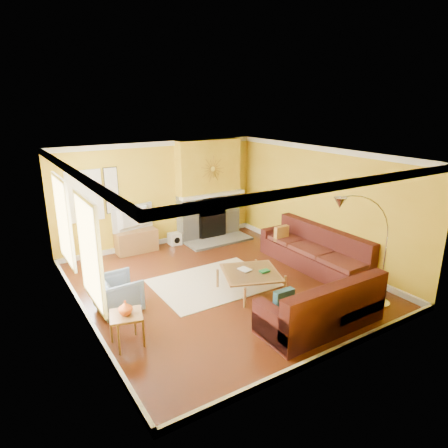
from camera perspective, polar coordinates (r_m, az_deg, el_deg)
floor at (r=8.45m, az=-0.50°, el=-8.70°), size 5.50×6.00×0.02m
ceiling at (r=7.66m, az=-0.55°, el=9.92°), size 5.50×6.00×0.02m
wall_back at (r=10.54m, az=-9.18°, el=4.24°), size 5.50×0.02×2.70m
wall_front at (r=5.77m, az=15.53°, el=-7.35°), size 5.50×0.02×2.70m
wall_left at (r=6.98m, az=-20.20°, el=-3.43°), size 0.02×6.00×2.70m
wall_right at (r=9.63m, az=13.60°, el=2.73°), size 0.02×6.00×2.70m
baseboard at (r=8.42m, az=-0.50°, el=-8.27°), size 5.50×6.00×0.12m
crown_molding at (r=7.67m, az=-0.55°, el=9.40°), size 5.50×6.00×0.12m
window_left_near at (r=8.17m, az=-22.06°, el=0.42°), size 0.06×1.22×1.72m
window_left_far at (r=6.39m, az=-18.79°, el=-3.77°), size 0.06×1.22×1.72m
window_back at (r=9.89m, az=-19.29°, el=3.80°), size 0.82×0.06×1.22m
wall_art at (r=10.04m, az=-15.73°, el=4.62°), size 0.34×0.04×1.14m
fireplace at (r=10.94m, az=-2.23°, el=4.93°), size 1.80×0.40×2.70m
mantel at (r=10.76m, az=-1.58°, el=4.18°), size 1.92×0.22×0.08m
hearth at (r=10.86m, az=-0.69°, el=-2.42°), size 1.80×0.70×0.06m
sunburst at (r=10.64m, az=-1.64°, el=7.87°), size 0.70×0.04×0.70m
rug at (r=8.50m, az=-1.56°, el=-8.39°), size 2.40×1.80×0.02m
sectional_sofa at (r=8.28m, az=9.16°, el=-6.00°), size 3.26×3.77×0.90m
coffee_table at (r=8.11m, az=3.83°, el=-8.16°), size 1.40×1.40×0.43m
media_console at (r=10.34m, az=-12.42°, el=-2.39°), size 1.03×0.46×0.56m
tv at (r=10.15m, az=-12.64°, el=0.80°), size 1.11×0.31×0.63m
subwoofer at (r=10.73m, az=-7.07°, el=-2.10°), size 0.30×0.30×0.30m
armchair at (r=7.57m, az=-14.85°, el=-9.62°), size 0.78×0.76×0.68m
side_table at (r=6.61m, az=-13.67°, el=-14.44°), size 0.60×0.60×0.54m
vase at (r=6.42m, az=-13.92°, el=-11.52°), size 0.28×0.28×0.23m
book at (r=8.01m, az=2.46°, el=-6.70°), size 0.23×0.29×0.03m
arc_lamp at (r=7.32m, az=19.32°, el=-4.31°), size 1.42×0.36×2.24m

